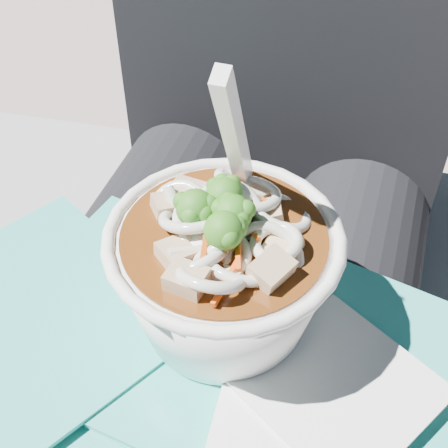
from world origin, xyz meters
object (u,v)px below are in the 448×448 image
(udon_bowl, at_px, (224,265))
(person_body, at_px, (237,267))
(plastic_bag, at_px, (188,358))
(lap, at_px, (206,359))
(stone_ledge, at_px, (245,394))

(udon_bowl, bearing_deg, person_body, 101.49)
(person_body, bearing_deg, plastic_bag, -87.62)
(lap, xyz_separation_m, plastic_bag, (0.01, -0.05, 0.08))
(lap, relative_size, plastic_bag, 1.03)
(lap, bearing_deg, udon_bowl, -34.22)
(plastic_bag, relative_size, udon_bowl, 2.26)
(person_body, xyz_separation_m, plastic_bag, (0.01, -0.14, 0.06))
(plastic_bag, height_order, udon_bowl, udon_bowl)
(lap, height_order, plastic_bag, plastic_bag)
(person_body, height_order, plastic_bag, person_body)
(stone_ledge, bearing_deg, plastic_bag, -88.30)
(lap, height_order, person_body, person_body)
(lap, distance_m, plastic_bag, 0.10)
(stone_ledge, height_order, person_body, person_body)
(person_body, relative_size, udon_bowl, 4.91)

